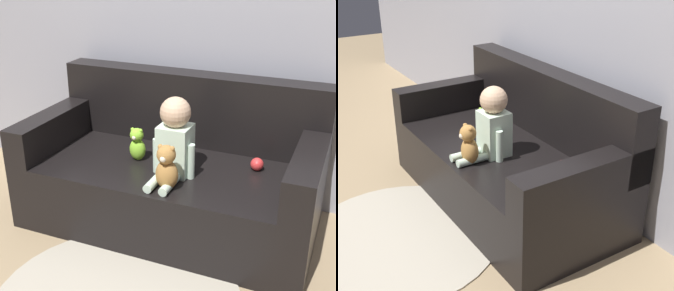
{
  "view_description": "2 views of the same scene",
  "coord_description": "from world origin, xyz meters",
  "views": [
    {
      "loc": [
        0.99,
        -2.39,
        1.65
      ],
      "look_at": [
        -0.02,
        0.01,
        0.52
      ],
      "focal_mm": 50.0,
      "sensor_mm": 36.0,
      "label": 1
    },
    {
      "loc": [
        2.44,
        -1.52,
        1.77
      ],
      "look_at": [
        0.14,
        -0.07,
        0.49
      ],
      "focal_mm": 50.0,
      "sensor_mm": 36.0,
      "label": 2
    }
  ],
  "objects": [
    {
      "name": "ground_plane",
      "position": [
        0.0,
        0.0,
        0.0
      ],
      "size": [
        12.0,
        12.0,
        0.0
      ],
      "primitive_type": "plane",
      "color": "#9E8460"
    },
    {
      "name": "person_baby",
      "position": [
        0.08,
        -0.13,
        0.63
      ],
      "size": [
        0.26,
        0.38,
        0.46
      ],
      "color": "silver",
      "rests_on": "couch"
    },
    {
      "name": "teddy_bear_brown",
      "position": [
        0.11,
        -0.32,
        0.55
      ],
      "size": [
        0.13,
        0.12,
        0.26
      ],
      "color": "#AD7A3D",
      "rests_on": "couch"
    },
    {
      "name": "toy_ball",
      "position": [
        0.51,
        0.1,
        0.46
      ],
      "size": [
        0.08,
        0.08,
        0.08
      ],
      "color": "red",
      "rests_on": "couch"
    },
    {
      "name": "couch",
      "position": [
        0.0,
        0.06,
        0.31
      ],
      "size": [
        1.78,
        0.89,
        0.89
      ],
      "color": "black",
      "rests_on": "ground_plane"
    },
    {
      "name": "wall_back",
      "position": [
        0.0,
        0.53,
        1.3
      ],
      "size": [
        8.0,
        0.05,
        2.6
      ],
      "color": "#93939E",
      "rests_on": "ground_plane"
    },
    {
      "name": "plush_toy_side",
      "position": [
        -0.2,
        -0.04,
        0.52
      ],
      "size": [
        0.1,
        0.1,
        0.21
      ],
      "color": "#8CD133",
      "rests_on": "couch"
    }
  ]
}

